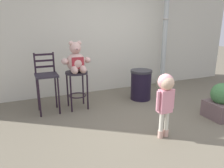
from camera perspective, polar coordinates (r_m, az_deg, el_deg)
name	(u,v)px	position (r m, az deg, el deg)	size (l,w,h in m)	color
ground_plane	(153,124)	(3.76, 10.85, -10.36)	(24.00, 24.00, 0.00)	#645D4D
building_wall	(104,9)	(5.41, -2.21, 19.31)	(7.59, 0.30, 3.94)	beige
bar_stool_with_teddy	(77,82)	(4.24, -9.36, 0.61)	(0.43, 0.43, 0.75)	#25202B
teddy_bear	(76,61)	(4.12, -9.52, 6.12)	(0.56, 0.51, 0.59)	#C19B91
child_walking	(166,92)	(3.13, 14.16, -2.15)	(0.31, 0.24, 0.97)	#D3A495
trash_bin	(141,85)	(4.78, 7.72, -0.16)	(0.47, 0.47, 0.67)	black
lamppost	(164,41)	(5.71, 13.82, 11.16)	(0.29, 0.29, 3.04)	#B2B196
bar_chair_empty	(47,79)	(4.15, -17.10, 1.40)	(0.40, 0.40, 1.13)	#25202B
planter_with_shrub	(221,102)	(4.28, 27.12, -4.34)	(0.46, 0.46, 0.64)	#614D4E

